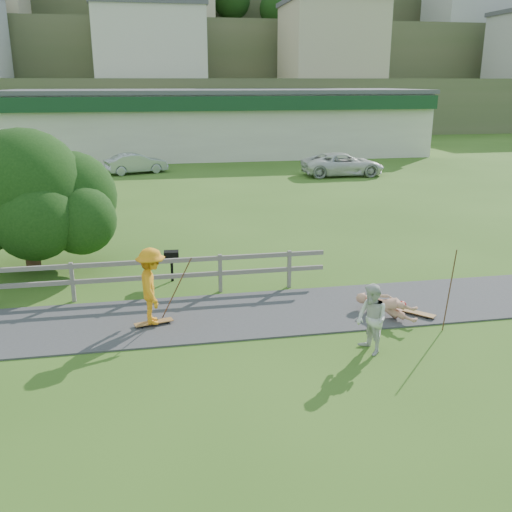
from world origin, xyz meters
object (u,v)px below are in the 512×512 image
at_px(car_white, 343,164).
at_px(tree, 27,211).
at_px(skater_rider, 152,290).
at_px(spectator_a, 372,319).
at_px(car_silver, 136,163).
at_px(bbq, 172,266).
at_px(skater_fallen, 386,306).

distance_m(car_white, tree, 22.55).
distance_m(skater_rider, car_white, 24.50).
bearing_deg(tree, spectator_a, -42.22).
relative_size(spectator_a, car_silver, 0.40).
relative_size(car_silver, bbq, 4.22).
xyz_separation_m(skater_rider, spectator_a, (4.65, -2.31, -0.15)).
relative_size(spectator_a, tree, 0.27).
relative_size(skater_rider, car_silver, 0.48).
bearing_deg(skater_fallen, car_silver, 71.90).
distance_m(skater_fallen, car_white, 22.73).
xyz_separation_m(tree, bbq, (4.29, -2.03, -1.42)).
height_order(skater_fallen, bbq, bbq).
relative_size(car_white, tree, 0.87).
bearing_deg(car_white, bbq, 148.80).
distance_m(skater_fallen, spectator_a, 2.16).
height_order(car_white, bbq, car_white).
xyz_separation_m(spectator_a, bbq, (-4.05, 5.54, -0.32)).
bearing_deg(tree, bbq, -25.34).
distance_m(car_silver, car_white, 13.25).
bearing_deg(skater_rider, car_silver, -1.98).
bearing_deg(spectator_a, car_silver, 179.22).
height_order(spectator_a, car_silver, spectator_a).
bearing_deg(car_silver, skater_fallen, 176.20).
height_order(skater_rider, bbq, skater_rider).
height_order(skater_fallen, car_white, car_white).
bearing_deg(bbq, spectator_a, -50.35).
bearing_deg(skater_rider, tree, 31.48).
bearing_deg(skater_fallen, tree, 116.09).
xyz_separation_m(skater_fallen, bbq, (-5.17, 3.75, 0.16)).
bearing_deg(car_silver, tree, 153.03).
height_order(car_white, tree, tree).
height_order(tree, bbq, tree).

